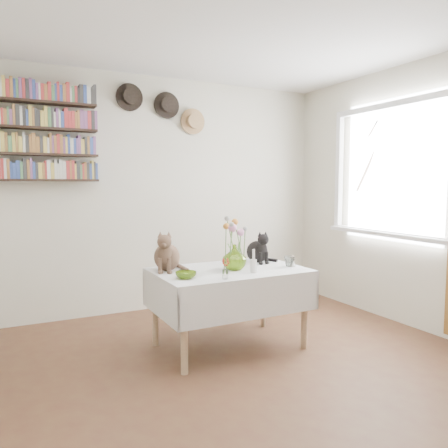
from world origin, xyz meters
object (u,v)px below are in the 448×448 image
tabby_cat (167,250)px  bookshelf_unit (42,133)px  dining_table (229,289)px  black_cat (257,246)px  flower_vase (234,257)px

tabby_cat → bookshelf_unit: bookshelf_unit is taller
dining_table → tabby_cat: bearing=157.4°
bookshelf_unit → black_cat: bearing=-33.7°
bookshelf_unit → flower_vase: bearing=-45.1°
flower_vase → bookshelf_unit: 2.17m
flower_vase → tabby_cat: bearing=155.2°
flower_vase → bookshelf_unit: (-1.33, 1.34, 1.08)m
tabby_cat → flower_vase: bearing=2.8°
tabby_cat → bookshelf_unit: bearing=154.4°
tabby_cat → black_cat: 0.85m
dining_table → flower_vase: 0.27m
dining_table → black_cat: bearing=25.8°
tabby_cat → dining_table: bearing=4.9°
black_cat → flower_vase: black_cat is taller
dining_table → tabby_cat: tabby_cat is taller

